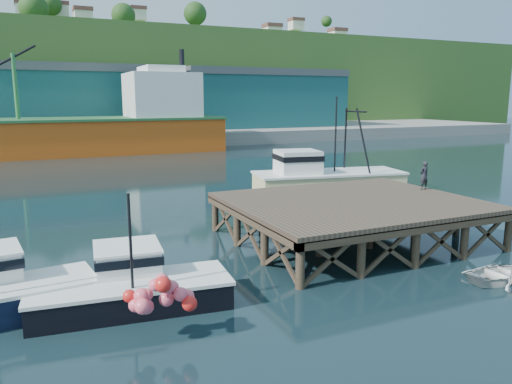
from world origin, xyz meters
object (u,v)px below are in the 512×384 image
trawler (326,177)px  dinghy (503,273)px  dockworker (424,175)px  boat_black (131,285)px

trawler → dinghy: 17.87m
dinghy → dockworker: bearing=-22.0°
boat_black → trawler: bearing=45.2°
trawler → dockworker: size_ratio=7.14×
boat_black → trawler: (16.88, 13.76, 0.73)m
boat_black → dinghy: bearing=-9.3°
trawler → dockworker: trawler is taller
trawler → dinghy: trawler is taller
dinghy → dockworker: (3.31, 8.14, 2.60)m
trawler → dockworker: 9.57m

